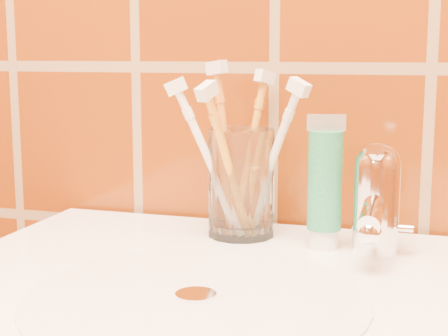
% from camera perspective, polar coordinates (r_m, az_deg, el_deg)
% --- Properties ---
extents(glass_tumbler, '(0.09, 0.09, 0.12)m').
position_cam_1_polar(glass_tumbler, '(0.79, 1.44, -1.23)').
color(glass_tumbler, white).
rests_on(glass_tumbler, pedestal_sink).
extents(toothpaste_tube, '(0.04, 0.04, 0.15)m').
position_cam_1_polar(toothpaste_tube, '(0.74, 8.38, -1.52)').
color(toothpaste_tube, white).
rests_on(toothpaste_tube, pedestal_sink).
extents(faucet, '(0.05, 0.11, 0.12)m').
position_cam_1_polar(faucet, '(0.73, 12.52, -2.26)').
color(faucet, white).
rests_on(faucet, pedestal_sink).
extents(toothbrush_0, '(0.10, 0.12, 0.21)m').
position_cam_1_polar(toothbrush_0, '(0.81, 2.16, 1.28)').
color(toothbrush_0, orange).
rests_on(toothbrush_0, glass_tumbler).
extents(toothbrush_1, '(0.15, 0.14, 0.19)m').
position_cam_1_polar(toothbrush_1, '(0.77, 3.98, 0.55)').
color(toothbrush_1, white).
rests_on(toothbrush_1, glass_tumbler).
extents(toothbrush_2, '(0.14, 0.13, 0.19)m').
position_cam_1_polar(toothbrush_2, '(0.77, -1.22, 0.59)').
color(toothbrush_2, white).
rests_on(toothbrush_2, glass_tumbler).
extents(toothbrush_3, '(0.11, 0.17, 0.21)m').
position_cam_1_polar(toothbrush_3, '(0.75, 0.38, 0.23)').
color(toothbrush_3, orange).
rests_on(toothbrush_3, glass_tumbler).
extents(toothbrush_4, '(0.08, 0.07, 0.21)m').
position_cam_1_polar(toothbrush_4, '(0.78, 0.17, 1.47)').
color(toothbrush_4, orange).
rests_on(toothbrush_4, glass_tumbler).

